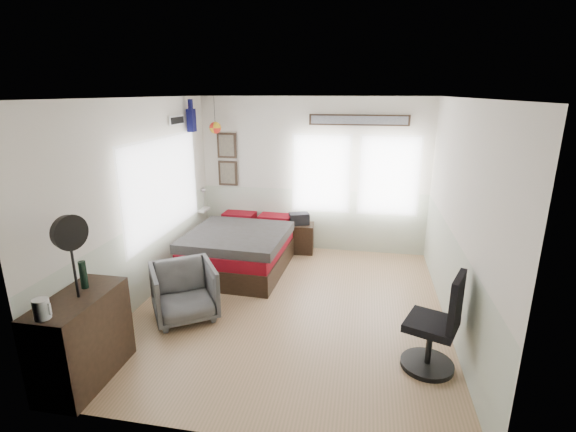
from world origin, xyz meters
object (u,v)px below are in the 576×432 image
(nightstand, at_px, (299,238))
(dresser, at_px, (82,339))
(bed, at_px, (242,248))
(armchair, at_px, (184,292))
(task_chair, at_px, (437,331))

(nightstand, bearing_deg, dresser, -116.31)
(bed, height_order, nightstand, bed)
(armchair, bearing_deg, task_chair, -43.85)
(dresser, xyz_separation_m, armchair, (0.47, 1.31, -0.10))
(bed, relative_size, task_chair, 1.96)
(task_chair, bearing_deg, dresser, -145.43)
(bed, xyz_separation_m, nightstand, (0.81, 0.83, -0.07))
(armchair, height_order, nightstand, armchair)
(dresser, height_order, task_chair, task_chair)
(armchair, xyz_separation_m, task_chair, (2.96, -0.52, 0.09))
(dresser, relative_size, armchair, 1.30)
(dresser, relative_size, task_chair, 0.92)
(nightstand, relative_size, task_chair, 0.47)
(dresser, height_order, armchair, dresser)
(bed, height_order, armchair, armchair)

